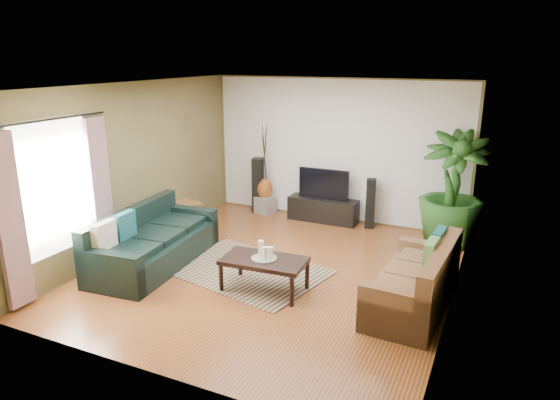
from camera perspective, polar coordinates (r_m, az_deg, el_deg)
The scene contains 28 objects.
floor at distance 7.51m, azimuth -0.64°, elevation -8.10°, with size 5.50×5.50×0.00m, color brown.
ceiling at distance 6.85m, azimuth -0.72°, elevation 12.93°, with size 5.50×5.50×0.00m, color white.
wall_back at distance 9.56m, azimuth 6.44°, elevation 5.64°, with size 5.00×5.00×0.00m, color brown.
wall_front at distance 4.84m, azimuth -14.84°, elevation -5.53°, with size 5.00×5.00×0.00m, color brown.
wall_left at distance 8.41m, azimuth -16.28°, elevation 3.62°, with size 5.50×5.50×0.00m, color brown.
wall_right at distance 6.43m, azimuth 19.87°, elevation -0.52°, with size 5.50×5.50×0.00m, color brown.
backwall_panel at distance 9.55m, azimuth 6.42°, elevation 5.64°, with size 4.90×4.90×0.00m, color white.
window_pane at distance 7.29m, azimuth -24.35°, elevation 1.32°, with size 1.80×1.80×0.00m, color white.
curtain_near at distance 6.87m, azimuth -28.46°, elevation -2.25°, with size 0.08×0.35×2.20m, color gray.
curtain_far at distance 7.81m, azimuth -19.81°, elevation 0.83°, with size 0.08×0.35×2.20m, color gray.
curtain_rod at distance 7.10m, azimuth -24.93°, elevation 8.31°, with size 0.03×0.03×1.90m, color black.
sofa_left at distance 7.83m, azimuth -14.15°, elevation -4.21°, with size 2.30×0.99×0.85m, color black.
sofa_right at distance 6.55m, azimuth 15.00°, elevation -8.45°, with size 1.82×0.82×0.85m, color brown.
area_rug at distance 7.53m, azimuth -3.88°, elevation -8.02°, with size 2.24×1.59×0.01m, color #9E805D.
coffee_table at distance 6.85m, azimuth -1.82°, elevation -8.49°, with size 1.13×0.61×0.46m, color black.
candle_tray at distance 6.76m, azimuth -1.83°, elevation -6.66°, with size 0.35×0.35×0.02m, color gray.
candle_tall at distance 6.76m, azimuth -2.19°, elevation -5.55°, with size 0.07×0.07×0.23m, color white.
candle_mid at distance 6.67m, azimuth -1.69°, elevation -6.10°, with size 0.07×0.07×0.17m, color white.
candle_short at distance 6.75m, azimuth -1.08°, elevation -5.96°, with size 0.07×0.07×0.14m, color white.
tv_stand at distance 9.65m, azimuth 4.94°, elevation -1.11°, with size 1.34×0.40×0.45m, color black.
television at distance 9.51m, azimuth 5.02°, elevation 1.85°, with size 0.98×0.05×0.58m, color black.
speaker_left at distance 10.09m, azimuth -2.53°, elevation 1.69°, with size 0.20×0.22×1.11m, color black.
speaker_right at distance 9.32m, azimuth 10.29°, elevation -0.40°, with size 0.17×0.19×0.93m, color black.
potted_plant at distance 8.74m, azimuth 19.11°, elevation 1.20°, with size 1.08×1.08×1.92m, color #1F4D19.
plant_pot at distance 8.97m, azimuth 18.63°, elevation -3.88°, with size 0.35×0.35×0.28m, color black.
pedestal at distance 10.13m, azimuth -1.74°, elevation -0.51°, with size 0.34×0.34×0.34m, color gray.
vase at distance 10.04m, azimuth -1.76°, elevation 1.27°, with size 0.31×0.31×0.44m, color brown.
side_table at distance 9.21m, azimuth -10.99°, elevation -1.92°, with size 0.50×0.50×0.53m, color brown.
Camera 1 is at (2.94, -6.17, 3.11)m, focal length 32.00 mm.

